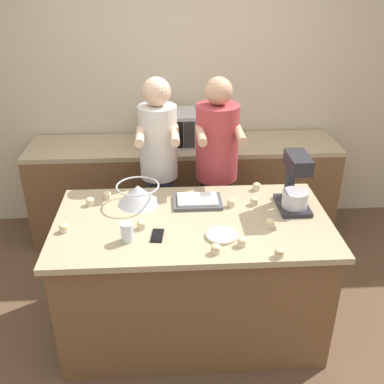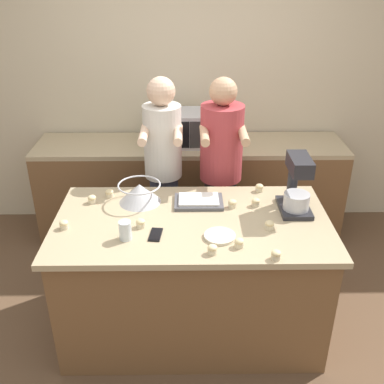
{
  "view_description": "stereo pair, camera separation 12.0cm",
  "coord_description": "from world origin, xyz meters",
  "px_view_note": "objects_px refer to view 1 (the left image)",
  "views": [
    {
      "loc": [
        -0.15,
        -2.49,
        2.4
      ],
      "look_at": [
        0.0,
        0.05,
        1.08
      ],
      "focal_mm": 42.0,
      "sensor_mm": 36.0,
      "label": 1
    },
    {
      "loc": [
        -0.03,
        -2.49,
        2.4
      ],
      "look_at": [
        0.0,
        0.05,
        1.08
      ],
      "focal_mm": 42.0,
      "sensor_mm": 36.0,
      "label": 2
    }
  ],
  "objects_px": {
    "cupcake_6": "(279,252)",
    "cupcake_8": "(64,228)",
    "mixing_bowl": "(138,194)",
    "cupcake_0": "(231,203)",
    "person_left": "(159,174)",
    "microwave_oven": "(169,128)",
    "drinking_glass": "(127,232)",
    "cupcake_5": "(242,242)",
    "person_right": "(216,175)",
    "stand_mixer": "(295,185)",
    "baking_tray": "(197,201)",
    "cupcake_2": "(216,249)",
    "cupcake_1": "(141,224)",
    "cupcake_7": "(107,195)",
    "cell_phone": "(157,235)",
    "small_plate": "(222,235)",
    "cupcake_3": "(270,223)",
    "cupcake_9": "(254,201)",
    "cupcake_10": "(90,201)",
    "cupcake_4": "(257,186)"
  },
  "relations": [
    {
      "from": "cupcake_2",
      "to": "cupcake_4",
      "type": "relative_size",
      "value": 1.0
    },
    {
      "from": "mixing_bowl",
      "to": "drinking_glass",
      "type": "distance_m",
      "value": 0.47
    },
    {
      "from": "drinking_glass",
      "to": "cupcake_4",
      "type": "relative_size",
      "value": 2.09
    },
    {
      "from": "stand_mixer",
      "to": "drinking_glass",
      "type": "relative_size",
      "value": 3.27
    },
    {
      "from": "cupcake_0",
      "to": "drinking_glass",
      "type": "bearing_deg",
      "value": -150.7
    },
    {
      "from": "person_right",
      "to": "cupcake_8",
      "type": "xyz_separation_m",
      "value": [
        -1.04,
        -0.84,
        0.06
      ]
    },
    {
      "from": "cell_phone",
      "to": "small_plate",
      "type": "xyz_separation_m",
      "value": [
        0.39,
        -0.03,
        0.0
      ]
    },
    {
      "from": "cupcake_1",
      "to": "cupcake_7",
      "type": "xyz_separation_m",
      "value": [
        -0.26,
        0.41,
        0.0
      ]
    },
    {
      "from": "stand_mixer",
      "to": "cupcake_10",
      "type": "height_order",
      "value": "stand_mixer"
    },
    {
      "from": "cupcake_7",
      "to": "cupcake_10",
      "type": "relative_size",
      "value": 1.0
    },
    {
      "from": "drinking_glass",
      "to": "small_plate",
      "type": "distance_m",
      "value": 0.57
    },
    {
      "from": "person_right",
      "to": "mixing_bowl",
      "type": "xyz_separation_m",
      "value": [
        -0.6,
        -0.5,
        0.11
      ]
    },
    {
      "from": "mixing_bowl",
      "to": "cupcake_2",
      "type": "height_order",
      "value": "mixing_bowl"
    },
    {
      "from": "person_left",
      "to": "cupcake_9",
      "type": "relative_size",
      "value": 29.02
    },
    {
      "from": "person_left",
      "to": "person_right",
      "type": "xyz_separation_m",
      "value": [
        0.46,
        0.0,
        -0.02
      ]
    },
    {
      "from": "microwave_oven",
      "to": "cupcake_9",
      "type": "relative_size",
      "value": 8.29
    },
    {
      "from": "cell_phone",
      "to": "cupcake_2",
      "type": "relative_size",
      "value": 2.64
    },
    {
      "from": "cell_phone",
      "to": "cupcake_6",
      "type": "height_order",
      "value": "cupcake_6"
    },
    {
      "from": "person_left",
      "to": "baking_tray",
      "type": "xyz_separation_m",
      "value": [
        0.27,
        -0.52,
        0.03
      ]
    },
    {
      "from": "person_right",
      "to": "stand_mixer",
      "type": "bearing_deg",
      "value": -54.05
    },
    {
      "from": "cupcake_1",
      "to": "cupcake_3",
      "type": "bearing_deg",
      "value": -2.17
    },
    {
      "from": "cupcake_9",
      "to": "cupcake_10",
      "type": "height_order",
      "value": "same"
    },
    {
      "from": "baking_tray",
      "to": "cupcake_2",
      "type": "bearing_deg",
      "value": -84.0
    },
    {
      "from": "microwave_oven",
      "to": "cupcake_5",
      "type": "height_order",
      "value": "microwave_oven"
    },
    {
      "from": "cell_phone",
      "to": "cupcake_6",
      "type": "distance_m",
      "value": 0.74
    },
    {
      "from": "small_plate",
      "to": "mixing_bowl",
      "type": "bearing_deg",
      "value": 139.02
    },
    {
      "from": "stand_mixer",
      "to": "cupcake_10",
      "type": "relative_size",
      "value": 6.84
    },
    {
      "from": "cupcake_8",
      "to": "cupcake_10",
      "type": "height_order",
      "value": "same"
    },
    {
      "from": "person_left",
      "to": "microwave_oven",
      "type": "relative_size",
      "value": 3.5
    },
    {
      "from": "mixing_bowl",
      "to": "cupcake_0",
      "type": "height_order",
      "value": "mixing_bowl"
    },
    {
      "from": "cell_phone",
      "to": "drinking_glass",
      "type": "height_order",
      "value": "drinking_glass"
    },
    {
      "from": "cupcake_6",
      "to": "small_plate",
      "type": "bearing_deg",
      "value": 143.02
    },
    {
      "from": "cell_phone",
      "to": "baking_tray",
      "type": "bearing_deg",
      "value": 55.74
    },
    {
      "from": "drinking_glass",
      "to": "cupcake_9",
      "type": "relative_size",
      "value": 2.09
    },
    {
      "from": "baking_tray",
      "to": "cupcake_2",
      "type": "height_order",
      "value": "cupcake_2"
    },
    {
      "from": "drinking_glass",
      "to": "cupcake_8",
      "type": "height_order",
      "value": "drinking_glass"
    },
    {
      "from": "mixing_bowl",
      "to": "cupcake_6",
      "type": "relative_size",
      "value": 5.2
    },
    {
      "from": "baking_tray",
      "to": "cupcake_4",
      "type": "bearing_deg",
      "value": 21.77
    },
    {
      "from": "cupcake_8",
      "to": "cupcake_3",
      "type": "bearing_deg",
      "value": -0.93
    },
    {
      "from": "cupcake_2",
      "to": "cupcake_9",
      "type": "bearing_deg",
      "value": 59.67
    },
    {
      "from": "drinking_glass",
      "to": "cupcake_5",
      "type": "xyz_separation_m",
      "value": [
        0.67,
        -0.09,
        -0.03
      ]
    },
    {
      "from": "stand_mixer",
      "to": "cupcake_7",
      "type": "relative_size",
      "value": 6.84
    },
    {
      "from": "cupcake_3",
      "to": "cupcake_5",
      "type": "distance_m",
      "value": 0.29
    },
    {
      "from": "stand_mixer",
      "to": "cupcake_2",
      "type": "height_order",
      "value": "stand_mixer"
    },
    {
      "from": "cupcake_5",
      "to": "mixing_bowl",
      "type": "bearing_deg",
      "value": 138.36
    },
    {
      "from": "cupcake_10",
      "to": "mixing_bowl",
      "type": "bearing_deg",
      "value": 1.78
    },
    {
      "from": "microwave_oven",
      "to": "cell_phone",
      "type": "xyz_separation_m",
      "value": [
        -0.1,
        -1.5,
        -0.16
      ]
    },
    {
      "from": "cupcake_6",
      "to": "cupcake_8",
      "type": "xyz_separation_m",
      "value": [
        -1.27,
        0.34,
        0.0
      ]
    },
    {
      "from": "person_right",
      "to": "microwave_oven",
      "type": "distance_m",
      "value": 0.71
    },
    {
      "from": "cupcake_6",
      "to": "cupcake_9",
      "type": "xyz_separation_m",
      "value": [
        -0.03,
        0.61,
        0.0
      ]
    }
  ]
}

